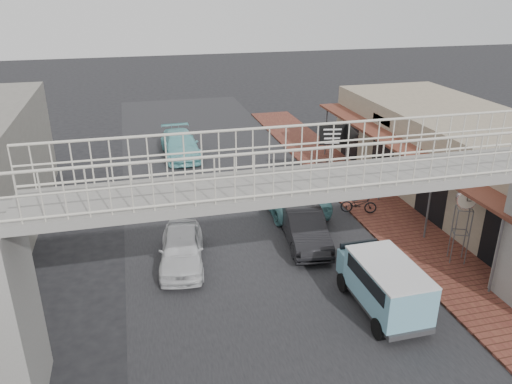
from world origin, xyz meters
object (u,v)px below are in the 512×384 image
angkot_van (385,280)px  street_clock (466,203)px  dark_sedan (305,227)px  motorcycle_far (321,168)px  angkot_far (180,145)px  motorcycle_near (359,204)px  angkot_curb (288,191)px  arrow_sign (350,135)px  white_hatchback (182,249)px

angkot_van → street_clock: 4.76m
dark_sedan → motorcycle_far: size_ratio=2.63×
angkot_van → street_clock: bearing=25.6°
angkot_far → dark_sedan: bearing=-75.0°
motorcycle_near → angkot_curb: bearing=78.9°
dark_sedan → motorcycle_near: bearing=38.1°
angkot_far → angkot_van: angkot_van is taller
angkot_curb → angkot_far: size_ratio=1.06×
angkot_far → motorcycle_near: bearing=-57.8°
street_clock → arrow_sign: bearing=122.0°
dark_sedan → arrow_sign: (3.96, 4.85, 2.15)m
white_hatchback → angkot_curb: angkot_curb is taller
angkot_van → street_clock: size_ratio=1.29×
street_clock → motorcycle_far: bearing=124.7°
angkot_far → arrow_sign: bearing=-45.7°
dark_sedan → motorcycle_far: bearing=71.5°
motorcycle_near → arrow_sign: arrow_sign is taller
motorcycle_near → street_clock: bearing=-139.4°
white_hatchback → motorcycle_far: 10.86m
white_hatchback → angkot_curb: 6.79m
white_hatchback → angkot_far: bearing=91.7°
angkot_curb → arrow_sign: size_ratio=1.56×
motorcycle_near → street_clock: (1.75, -4.78, 1.94)m
motorcycle_far → white_hatchback: bearing=155.1°
angkot_curb → arrow_sign: arrow_sign is taller
angkot_van → white_hatchback: bearing=142.2°
white_hatchback → angkot_far: size_ratio=0.79×
white_hatchback → street_clock: bearing=-5.8°
angkot_curb → motorcycle_near: size_ratio=3.31×
dark_sedan → angkot_curb: angkot_curb is taller
motorcycle_near → arrow_sign: 3.81m
angkot_curb → motorcycle_far: angkot_curb is taller
dark_sedan → angkot_curb: 3.66m
angkot_far → motorcycle_far: bearing=-40.5°
angkot_van → motorcycle_near: angkot_van is taller
motorcycle_far → arrow_sign: 2.98m
dark_sedan → angkot_far: (-3.61, 12.20, 0.03)m
arrow_sign → motorcycle_near: bearing=-93.3°
dark_sedan → motorcycle_near: size_ratio=2.61×
motorcycle_near → angkot_far: bearing=54.2°
angkot_van → motorcycle_near: size_ratio=2.29×
angkot_van → angkot_far: bearing=104.1°
motorcycle_far → arrow_sign: arrow_sign is taller
dark_sedan → street_clock: size_ratio=1.47×
angkot_far → motorcycle_near: 12.36m
arrow_sign → white_hatchback: bearing=-138.8°
motorcycle_near → motorcycle_far: 4.73m
motorcycle_near → motorcycle_far: (0.00, 4.73, 0.06)m
angkot_van → motorcycle_near: bearing=70.3°
white_hatchback → street_clock: (9.95, -2.40, 1.79)m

